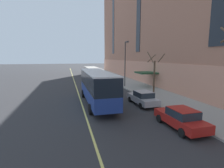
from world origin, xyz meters
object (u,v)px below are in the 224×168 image
at_px(city_bus, 97,86).
at_px(street_tree_far_uptown, 154,74).
at_px(parked_car_red_0, 102,76).
at_px(parked_car_silver_1, 143,98).
at_px(street_lamp, 125,60).
at_px(parked_car_red_2, 181,118).

bearing_deg(city_bus, street_tree_far_uptown, 17.63).
bearing_deg(parked_car_red_0, street_tree_far_uptown, -79.70).
bearing_deg(street_tree_far_uptown, parked_car_silver_1, -130.34).
bearing_deg(street_lamp, parked_car_red_2, -95.70).
bearing_deg(parked_car_red_0, street_lamp, -81.50).
height_order(parked_car_red_2, street_tree_far_uptown, street_tree_far_uptown).
bearing_deg(street_lamp, street_tree_far_uptown, -76.85).
xyz_separation_m(parked_car_red_0, parked_car_silver_1, (-0.08, -23.18, 0.00)).
relative_size(parked_car_silver_1, street_tree_far_uptown, 0.81).
distance_m(parked_car_red_0, parked_car_red_2, 29.97).
relative_size(street_tree_far_uptown, street_lamp, 0.75).
relative_size(parked_car_red_0, parked_car_silver_1, 0.99).
height_order(parked_car_red_2, street_lamp, street_lamp).
height_order(city_bus, parked_car_red_0, city_bus).
bearing_deg(parked_car_silver_1, parked_car_red_2, -89.97).
bearing_deg(parked_car_red_0, parked_car_red_2, -90.14).
xyz_separation_m(parked_car_red_0, parked_car_red_2, (-0.07, -29.97, 0.00)).
relative_size(city_bus, parked_car_red_0, 2.37).
bearing_deg(city_bus, street_lamp, 55.98).
bearing_deg(parked_car_red_2, parked_car_silver_1, 90.03).
xyz_separation_m(city_bus, parked_car_red_0, (4.99, 21.71, -1.37)).
xyz_separation_m(city_bus, street_tree_far_uptown, (8.45, 2.69, 0.88)).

